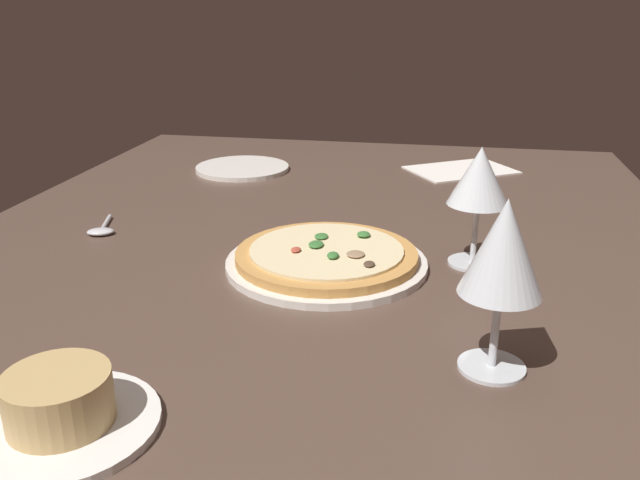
% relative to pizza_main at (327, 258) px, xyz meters
% --- Properties ---
extents(dining_table, '(1.50, 1.10, 0.04)m').
position_rel_pizza_main_xyz_m(dining_table, '(0.04, 0.02, -0.03)').
color(dining_table, brown).
rests_on(dining_table, ground).
extents(pizza_main, '(0.27, 0.27, 0.03)m').
position_rel_pizza_main_xyz_m(pizza_main, '(0.00, 0.00, 0.00)').
color(pizza_main, silver).
rests_on(pizza_main, dining_table).
extents(ramekin_on_saucer, '(0.16, 0.16, 0.05)m').
position_rel_pizza_main_xyz_m(ramekin_on_saucer, '(-0.39, 0.15, 0.01)').
color(ramekin_on_saucer, white).
rests_on(ramekin_on_saucer, dining_table).
extents(wine_glass_far, '(0.08, 0.08, 0.17)m').
position_rel_pizza_main_xyz_m(wine_glass_far, '(-0.22, -0.20, 0.11)').
color(wine_glass_far, silver).
rests_on(wine_glass_far, dining_table).
extents(wine_glass_near, '(0.08, 0.08, 0.16)m').
position_rel_pizza_main_xyz_m(wine_glass_near, '(0.05, -0.19, 0.10)').
color(wine_glass_near, silver).
rests_on(wine_glass_near, dining_table).
extents(side_plate, '(0.19, 0.19, 0.01)m').
position_rel_pizza_main_xyz_m(side_plate, '(0.47, 0.26, -0.01)').
color(side_plate, silver).
rests_on(side_plate, dining_table).
extents(paper_menu, '(0.23, 0.25, 0.00)m').
position_rel_pizza_main_xyz_m(paper_menu, '(0.55, -0.18, -0.01)').
color(paper_menu, white).
rests_on(paper_menu, dining_table).
extents(spoon, '(0.10, 0.05, 0.01)m').
position_rel_pizza_main_xyz_m(spoon, '(0.07, 0.36, -0.01)').
color(spoon, silver).
rests_on(spoon, dining_table).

